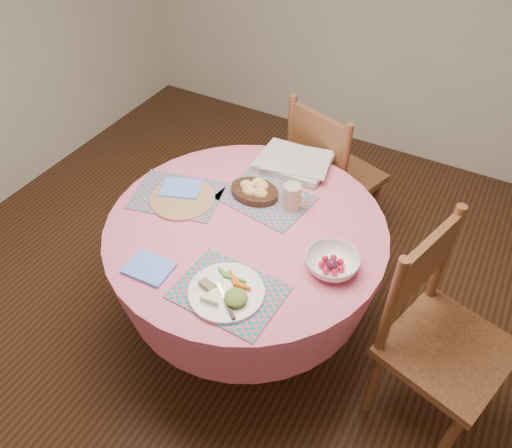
% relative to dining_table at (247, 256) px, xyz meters
% --- Properties ---
extents(ground, '(4.00, 4.00, 0.00)m').
position_rel_dining_table_xyz_m(ground, '(0.00, 0.00, -0.56)').
color(ground, '#331C0F').
rests_on(ground, ground).
extents(dining_table, '(1.24, 1.24, 0.75)m').
position_rel_dining_table_xyz_m(dining_table, '(0.00, 0.00, 0.00)').
color(dining_table, '#DF6887').
rests_on(dining_table, ground).
extents(chair_right, '(0.56, 0.58, 1.01)m').
position_rel_dining_table_xyz_m(chair_right, '(0.89, 0.02, -0.03)').
color(chair_right, brown).
rests_on(chair_right, ground).
extents(chair_back, '(0.57, 0.55, 0.98)m').
position_rel_dining_table_xyz_m(chair_back, '(0.07, 0.82, -0.04)').
color(chair_back, brown).
rests_on(chair_back, ground).
extents(placemat_front, '(0.41, 0.32, 0.01)m').
position_rel_dining_table_xyz_m(placemat_front, '(0.13, -0.36, 0.20)').
color(placemat_front, '#167F80').
rests_on(placemat_front, dining_table).
extents(placemat_left, '(0.46, 0.39, 0.01)m').
position_rel_dining_table_xyz_m(placemat_left, '(-0.38, 0.02, 0.20)').
color(placemat_left, '#167F80').
rests_on(placemat_left, dining_table).
extents(placemat_back, '(0.44, 0.35, 0.01)m').
position_rel_dining_table_xyz_m(placemat_back, '(-0.01, 0.20, 0.20)').
color(placemat_back, '#167F80').
rests_on(placemat_back, dining_table).
extents(wicker_trivet, '(0.30, 0.30, 0.01)m').
position_rel_dining_table_xyz_m(wicker_trivet, '(-0.34, 0.01, 0.20)').
color(wicker_trivet, '#9B6F43').
rests_on(wicker_trivet, dining_table).
extents(napkin_near, '(0.19, 0.15, 0.01)m').
position_rel_dining_table_xyz_m(napkin_near, '(-0.21, -0.41, 0.20)').
color(napkin_near, '#6390FF').
rests_on(napkin_near, dining_table).
extents(napkin_far, '(0.22, 0.19, 0.01)m').
position_rel_dining_table_xyz_m(napkin_far, '(-0.39, 0.06, 0.21)').
color(napkin_far, '#6390FF').
rests_on(napkin_far, placemat_left).
extents(dinner_plate, '(0.29, 0.29, 0.05)m').
position_rel_dining_table_xyz_m(dinner_plate, '(0.13, -0.37, 0.22)').
color(dinner_plate, white).
rests_on(dinner_plate, placemat_front).
extents(bread_bowl, '(0.23, 0.23, 0.08)m').
position_rel_dining_table_xyz_m(bread_bowl, '(-0.06, 0.19, 0.23)').
color(bread_bowl, black).
rests_on(bread_bowl, placemat_back).
extents(latte_mug, '(0.12, 0.08, 0.12)m').
position_rel_dining_table_xyz_m(latte_mug, '(0.13, 0.20, 0.26)').
color(latte_mug, tan).
rests_on(latte_mug, placemat_back).
extents(fruit_bowl, '(0.24, 0.24, 0.07)m').
position_rel_dining_table_xyz_m(fruit_bowl, '(0.42, -0.05, 0.23)').
color(fruit_bowl, white).
rests_on(fruit_bowl, dining_table).
extents(newspaper_stack, '(0.38, 0.31, 0.04)m').
position_rel_dining_table_xyz_m(newspaper_stack, '(-0.01, 0.49, 0.22)').
color(newspaper_stack, silver).
rests_on(newspaper_stack, dining_table).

